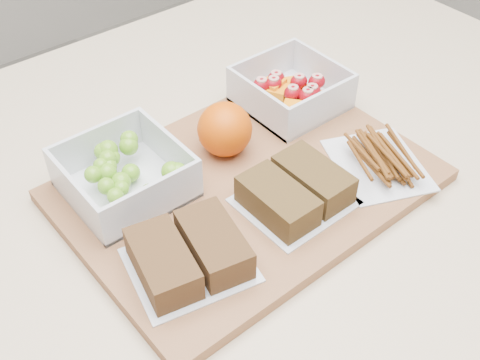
{
  "coord_description": "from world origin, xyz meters",
  "views": [
    {
      "loc": [
        -0.32,
        -0.4,
        1.4
      ],
      "look_at": [
        0.01,
        0.0,
        0.93
      ],
      "focal_mm": 45.0,
      "sensor_mm": 36.0,
      "label": 1
    }
  ],
  "objects_px": {
    "grape_container": "(126,174)",
    "pretzel_bag": "(379,157)",
    "sandwich_bag_left": "(189,254)",
    "fruit_container": "(291,92)",
    "orange": "(225,129)",
    "sandwich_bag_center": "(295,191)",
    "cutting_board": "(248,185)"
  },
  "relations": [
    {
      "from": "grape_container",
      "to": "pretzel_bag",
      "type": "bearing_deg",
      "value": -31.08
    },
    {
      "from": "sandwich_bag_center",
      "to": "sandwich_bag_left",
      "type": "bearing_deg",
      "value": -179.69
    },
    {
      "from": "grape_container",
      "to": "pretzel_bag",
      "type": "distance_m",
      "value": 0.3
    },
    {
      "from": "sandwich_bag_center",
      "to": "fruit_container",
      "type": "bearing_deg",
      "value": 49.25
    },
    {
      "from": "pretzel_bag",
      "to": "sandwich_bag_center",
      "type": "bearing_deg",
      "value": 172.05
    },
    {
      "from": "sandwich_bag_left",
      "to": "fruit_container",
      "type": "bearing_deg",
      "value": 28.2
    },
    {
      "from": "grape_container",
      "to": "fruit_container",
      "type": "relative_size",
      "value": 1.03
    },
    {
      "from": "fruit_container",
      "to": "sandwich_bag_center",
      "type": "relative_size",
      "value": 1.03
    },
    {
      "from": "sandwich_bag_left",
      "to": "pretzel_bag",
      "type": "relative_size",
      "value": 0.91
    },
    {
      "from": "orange",
      "to": "fruit_container",
      "type": "bearing_deg",
      "value": 10.03
    },
    {
      "from": "cutting_board",
      "to": "sandwich_bag_center",
      "type": "bearing_deg",
      "value": -74.46
    },
    {
      "from": "sandwich_bag_center",
      "to": "pretzel_bag",
      "type": "bearing_deg",
      "value": -7.95
    },
    {
      "from": "cutting_board",
      "to": "fruit_container",
      "type": "height_order",
      "value": "fruit_container"
    },
    {
      "from": "fruit_container",
      "to": "orange",
      "type": "relative_size",
      "value": 1.84
    },
    {
      "from": "sandwich_bag_left",
      "to": "sandwich_bag_center",
      "type": "height_order",
      "value": "same"
    },
    {
      "from": "grape_container",
      "to": "sandwich_bag_left",
      "type": "xyz_separation_m",
      "value": [
        -0.01,
        -0.14,
        -0.0
      ]
    },
    {
      "from": "orange",
      "to": "pretzel_bag",
      "type": "relative_size",
      "value": 0.44
    },
    {
      "from": "sandwich_bag_left",
      "to": "pretzel_bag",
      "type": "bearing_deg",
      "value": -3.45
    },
    {
      "from": "sandwich_bag_left",
      "to": "pretzel_bag",
      "type": "distance_m",
      "value": 0.27
    },
    {
      "from": "pretzel_bag",
      "to": "orange",
      "type": "bearing_deg",
      "value": 132.49
    },
    {
      "from": "orange",
      "to": "sandwich_bag_center",
      "type": "relative_size",
      "value": 0.56
    },
    {
      "from": "fruit_container",
      "to": "pretzel_bag",
      "type": "bearing_deg",
      "value": -91.11
    },
    {
      "from": "sandwich_bag_left",
      "to": "pretzel_bag",
      "type": "xyz_separation_m",
      "value": [
        0.27,
        -0.02,
        -0.0
      ]
    },
    {
      "from": "cutting_board",
      "to": "sandwich_bag_center",
      "type": "distance_m",
      "value": 0.07
    },
    {
      "from": "orange",
      "to": "sandwich_bag_left",
      "type": "distance_m",
      "value": 0.19
    },
    {
      "from": "orange",
      "to": "cutting_board",
      "type": "bearing_deg",
      "value": -101.8
    },
    {
      "from": "grape_container",
      "to": "orange",
      "type": "distance_m",
      "value": 0.13
    },
    {
      "from": "fruit_container",
      "to": "pretzel_bag",
      "type": "height_order",
      "value": "fruit_container"
    },
    {
      "from": "sandwich_bag_left",
      "to": "pretzel_bag",
      "type": "height_order",
      "value": "sandwich_bag_left"
    },
    {
      "from": "grape_container",
      "to": "pretzel_bag",
      "type": "height_order",
      "value": "grape_container"
    },
    {
      "from": "pretzel_bag",
      "to": "sandwich_bag_left",
      "type": "bearing_deg",
      "value": 176.55
    },
    {
      "from": "orange",
      "to": "grape_container",
      "type": "bearing_deg",
      "value": 172.73
    }
  ]
}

